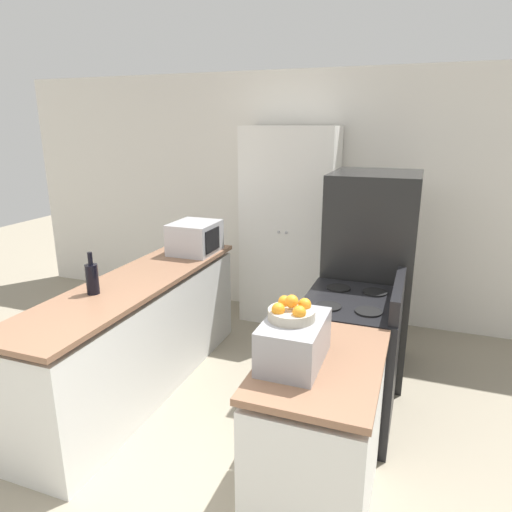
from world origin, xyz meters
TOP-DOWN VIEW (x-y plane):
  - wall_back at (0.00, 3.31)m, footprint 7.00×0.06m
  - counter_left at (-0.80, 1.30)m, footprint 0.60×2.40m
  - counter_right at (0.80, 0.57)m, footprint 0.60×0.95m
  - pantry_cabinet at (-0.08, 3.02)m, footprint 0.96×0.49m
  - stove at (0.83, 1.45)m, footprint 0.66×0.77m
  - refrigerator at (0.85, 2.26)m, footprint 0.72×0.78m
  - microwave at (-0.72, 2.15)m, footprint 0.39×0.44m
  - wine_bottle at (-0.90, 0.94)m, footprint 0.09×0.09m
  - toaster_oven at (0.67, 0.51)m, footprint 0.29×0.44m
  - fruit_bowl at (0.66, 0.51)m, footprint 0.23×0.23m

SIDE VIEW (x-z plane):
  - counter_left at x=-0.80m, z-range -0.02..0.90m
  - counter_right at x=0.80m, z-range -0.02..0.90m
  - stove at x=0.83m, z-range -0.07..1.01m
  - refrigerator at x=0.85m, z-range 0.00..1.70m
  - pantry_cabinet at x=-0.08m, z-range 0.00..2.05m
  - toaster_oven at x=0.67m, z-range 0.92..1.15m
  - wine_bottle at x=-0.90m, z-range 0.88..1.18m
  - microwave at x=-0.72m, z-range 0.92..1.20m
  - fruit_bowl at x=0.66m, z-range 1.12..1.25m
  - wall_back at x=0.00m, z-range 0.00..2.60m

